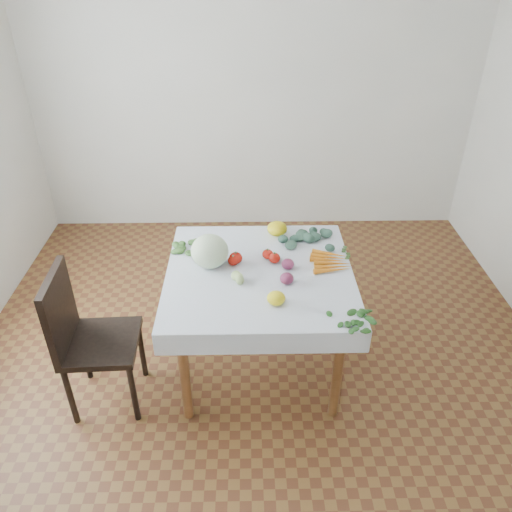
% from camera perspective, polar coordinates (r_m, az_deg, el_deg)
% --- Properties ---
extents(ground, '(4.00, 4.00, 0.00)m').
position_cam_1_polar(ground, '(3.50, 0.36, -12.03)').
color(ground, brown).
extents(back_wall, '(4.00, 0.04, 2.70)m').
position_cam_1_polar(back_wall, '(4.62, -0.21, 18.77)').
color(back_wall, silver).
rests_on(back_wall, ground).
extents(table, '(1.00, 1.00, 0.75)m').
position_cam_1_polar(table, '(3.07, 0.40, -3.33)').
color(table, brown).
rests_on(table, ground).
extents(tablecloth, '(1.12, 1.12, 0.01)m').
position_cam_1_polar(tablecloth, '(3.02, 0.41, -1.81)').
color(tablecloth, white).
rests_on(tablecloth, table).
extents(chair, '(0.44, 0.44, 0.94)m').
position_cam_1_polar(chair, '(3.07, -19.09, -8.30)').
color(chair, black).
rests_on(chair, ground).
extents(cabbage, '(0.23, 0.23, 0.21)m').
position_cam_1_polar(cabbage, '(3.03, -5.31, 0.55)').
color(cabbage, beige).
rests_on(cabbage, tablecloth).
extents(tomato_a, '(0.08, 0.08, 0.06)m').
position_cam_1_polar(tomato_a, '(3.06, -2.61, -0.53)').
color(tomato_a, '#B4160C').
rests_on(tomato_a, tablecloth).
extents(tomato_b, '(0.09, 0.09, 0.06)m').
position_cam_1_polar(tomato_b, '(3.08, 2.13, -0.23)').
color(tomato_b, '#B4160C').
rests_on(tomato_b, tablecloth).
extents(tomato_c, '(0.10, 0.10, 0.07)m').
position_cam_1_polar(tomato_c, '(3.07, -2.34, -0.23)').
color(tomato_c, '#B4160C').
rests_on(tomato_c, tablecloth).
extents(tomato_d, '(0.08, 0.08, 0.06)m').
position_cam_1_polar(tomato_d, '(3.12, 1.34, 0.21)').
color(tomato_d, '#B4160C').
rests_on(tomato_d, tablecloth).
extents(heirloom_back, '(0.17, 0.17, 0.09)m').
position_cam_1_polar(heirloom_back, '(3.37, 2.44, 3.16)').
color(heirloom_back, yellow).
rests_on(heirloom_back, tablecloth).
extents(heirloom_front, '(0.12, 0.12, 0.07)m').
position_cam_1_polar(heirloom_front, '(2.74, 2.32, -4.83)').
color(heirloom_front, yellow).
rests_on(heirloom_front, tablecloth).
extents(onion_a, '(0.09, 0.09, 0.07)m').
position_cam_1_polar(onion_a, '(2.90, 3.54, -2.58)').
color(onion_a, '#501737').
rests_on(onion_a, tablecloth).
extents(onion_b, '(0.09, 0.09, 0.07)m').
position_cam_1_polar(onion_b, '(3.03, 3.65, -0.92)').
color(onion_b, '#501737').
rests_on(onion_b, tablecloth).
extents(tomatillo_cluster, '(0.09, 0.13, 0.05)m').
position_cam_1_polar(tomatillo_cluster, '(2.92, -2.90, -2.43)').
color(tomatillo_cluster, '#BDDB7E').
rests_on(tomatillo_cluster, tablecloth).
extents(carrot_bunch, '(0.23, 0.26, 0.03)m').
position_cam_1_polar(carrot_bunch, '(3.11, 8.53, -0.65)').
color(carrot_bunch, orange).
rests_on(carrot_bunch, tablecloth).
extents(kale_bunch, '(0.32, 0.24, 0.04)m').
position_cam_1_polar(kale_bunch, '(3.30, 5.63, 1.85)').
color(kale_bunch, '#3A5F4C').
rests_on(kale_bunch, tablecloth).
extents(basil_bunch, '(0.26, 0.20, 0.01)m').
position_cam_1_polar(basil_bunch, '(2.69, 10.92, -7.16)').
color(basil_bunch, '#224C17').
rests_on(basil_bunch, tablecloth).
extents(dill_bunch, '(0.23, 0.23, 0.03)m').
position_cam_1_polar(dill_bunch, '(3.25, -7.39, 0.95)').
color(dill_bunch, '#406C31').
rests_on(dill_bunch, tablecloth).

